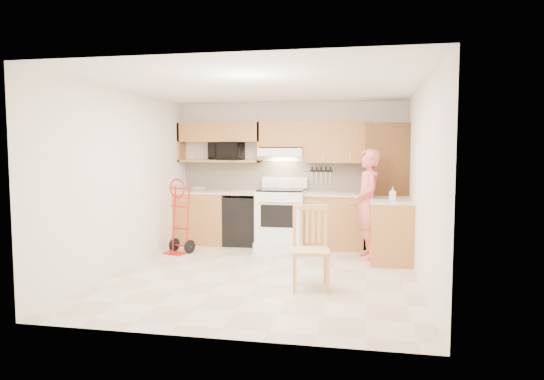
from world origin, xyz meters
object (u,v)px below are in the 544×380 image
(range, at_px, (281,213))
(dining_chair, at_px, (311,248))
(microwave, at_px, (226,151))
(hand_truck, at_px, (178,220))
(person, at_px, (368,204))

(range, height_order, dining_chair, range)
(dining_chair, bearing_deg, microwave, 115.55)
(hand_truck, bearing_deg, person, 22.61)
(microwave, xyz_separation_m, hand_truck, (-0.52, -1.04, -1.10))
(dining_chair, bearing_deg, person, 60.28)
(person, bearing_deg, range, -123.04)
(microwave, relative_size, range, 0.48)
(microwave, distance_m, range, 1.51)
(person, relative_size, dining_chair, 1.69)
(hand_truck, bearing_deg, range, 43.92)
(range, relative_size, dining_chair, 1.19)
(microwave, distance_m, hand_truck, 1.60)
(range, distance_m, dining_chair, 2.44)
(microwave, xyz_separation_m, range, (1.04, -0.30, -1.05))
(range, bearing_deg, hand_truck, -154.61)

